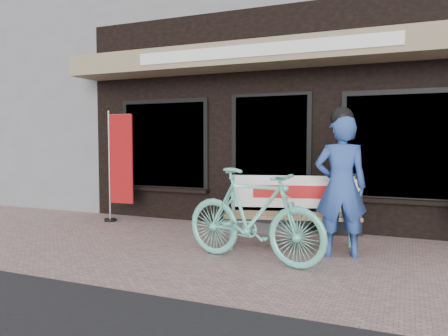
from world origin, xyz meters
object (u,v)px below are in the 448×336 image
at_px(bicycle, 253,215).
at_px(menu_stand, 346,204).
at_px(bench, 292,206).
at_px(person, 341,184).
at_px(nobori_red, 119,165).

xyz_separation_m(bicycle, menu_stand, (0.83, 1.88, -0.07)).
bearing_deg(bench, menu_stand, 44.68).
bearing_deg(person, bench, 143.46).
height_order(bench, bicycle, bicycle).
xyz_separation_m(bench, bicycle, (-0.24, -0.89, -0.01)).
height_order(bicycle, nobori_red, nobori_red).
distance_m(bicycle, menu_stand, 2.06).
distance_m(nobori_red, menu_stand, 3.87).
distance_m(bench, nobori_red, 3.31).
height_order(bench, menu_stand, bench).
relative_size(bench, person, 0.98).
height_order(person, bicycle, person).
bearing_deg(nobori_red, bench, -15.62).
bearing_deg(nobori_red, menu_stand, 0.70).
height_order(bicycle, menu_stand, bicycle).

